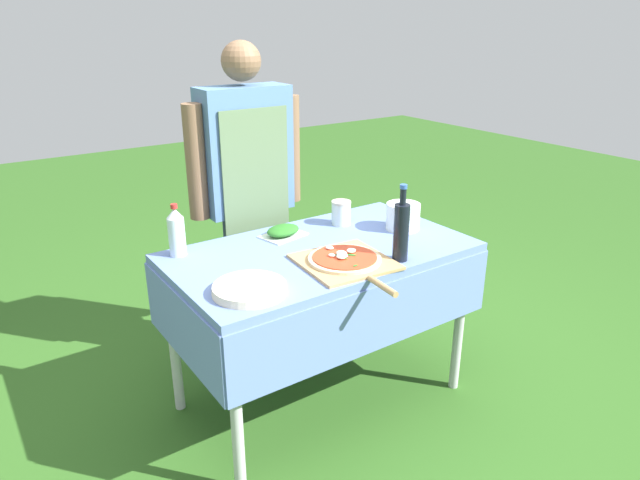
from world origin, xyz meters
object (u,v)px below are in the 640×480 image
(herb_container, at_px, (283,231))
(mixing_tub, at_px, (403,216))
(prep_table, at_px, (321,269))
(oil_bottle, at_px, (401,231))
(person_cook, at_px, (247,182))
(plate_stack, at_px, (250,289))
(sauce_jar, at_px, (341,214))
(water_bottle, at_px, (176,232))
(pizza_on_peel, at_px, (346,261))

(herb_container, relative_size, mixing_tub, 1.38)
(prep_table, relative_size, oil_bottle, 4.08)
(person_cook, bearing_deg, prep_table, 95.81)
(person_cook, bearing_deg, oil_bottle, 106.97)
(prep_table, xyz_separation_m, plate_stack, (-0.44, -0.20, 0.11))
(prep_table, bearing_deg, herb_container, 103.55)
(herb_container, xyz_separation_m, mixing_tub, (0.50, -0.24, 0.04))
(oil_bottle, height_order, sauce_jar, oil_bottle)
(water_bottle, bearing_deg, oil_bottle, -37.94)
(mixing_tub, bearing_deg, sauce_jar, 132.20)
(sauce_jar, bearing_deg, plate_stack, -150.54)
(water_bottle, bearing_deg, prep_table, -28.03)
(person_cook, height_order, plate_stack, person_cook)
(person_cook, height_order, water_bottle, person_cook)
(person_cook, bearing_deg, water_bottle, 30.40)
(oil_bottle, bearing_deg, sauce_jar, 82.74)
(person_cook, distance_m, water_bottle, 0.55)
(prep_table, distance_m, mixing_tub, 0.48)
(plate_stack, bearing_deg, sauce_jar, 29.46)
(person_cook, bearing_deg, pizza_on_peel, 93.73)
(pizza_on_peel, bearing_deg, herb_container, 100.93)
(herb_container, xyz_separation_m, plate_stack, (-0.39, -0.42, -0.01))
(herb_container, distance_m, sauce_jar, 0.31)
(oil_bottle, bearing_deg, herb_container, 116.31)
(person_cook, bearing_deg, herb_container, 90.20)
(water_bottle, distance_m, herb_container, 0.48)
(pizza_on_peel, relative_size, sauce_jar, 4.61)
(person_cook, height_order, oil_bottle, person_cook)
(person_cook, bearing_deg, sauce_jar, 131.63)
(oil_bottle, bearing_deg, mixing_tub, 45.93)
(water_bottle, height_order, mixing_tub, water_bottle)
(water_bottle, xyz_separation_m, mixing_tub, (0.97, -0.29, -0.04))
(person_cook, xyz_separation_m, pizza_on_peel, (0.04, -0.74, -0.16))
(oil_bottle, bearing_deg, plate_stack, 172.57)
(herb_container, height_order, plate_stack, herb_container)
(pizza_on_peel, relative_size, plate_stack, 1.95)
(water_bottle, distance_m, mixing_tub, 1.02)
(plate_stack, bearing_deg, herb_container, 46.74)
(prep_table, height_order, sauce_jar, sauce_jar)
(pizza_on_peel, distance_m, mixing_tub, 0.49)
(pizza_on_peel, distance_m, herb_container, 0.41)
(pizza_on_peel, xyz_separation_m, water_bottle, (-0.51, 0.47, 0.09))
(water_bottle, height_order, herb_container, water_bottle)
(prep_table, height_order, water_bottle, water_bottle)
(oil_bottle, bearing_deg, prep_table, 124.71)
(prep_table, distance_m, pizza_on_peel, 0.22)
(mixing_tub, height_order, plate_stack, mixing_tub)
(mixing_tub, bearing_deg, pizza_on_peel, -159.54)
(plate_stack, distance_m, sauce_jar, 0.80)
(person_cook, relative_size, oil_bottle, 5.01)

